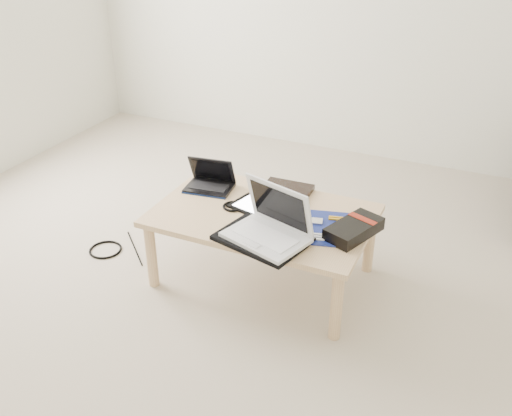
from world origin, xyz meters
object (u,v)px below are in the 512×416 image
at_px(coffee_table, 263,221).
at_px(white_laptop, 270,226).
at_px(gpu_box, 354,229).
at_px(netbook, 210,182).

bearing_deg(coffee_table, white_laptop, -58.79).
xyz_separation_m(coffee_table, white_laptop, (0.13, -0.22, 0.12)).
bearing_deg(coffee_table, gpu_box, -1.83).
bearing_deg(netbook, white_laptop, -35.00).
height_order(white_laptop, gpu_box, white_laptop).
height_order(netbook, white_laptop, white_laptop).
xyz_separation_m(netbook, white_laptop, (0.51, -0.36, 0.04)).
distance_m(netbook, gpu_box, 0.87).
relative_size(netbook, white_laptop, 0.64).
bearing_deg(coffee_table, netbook, 159.97).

